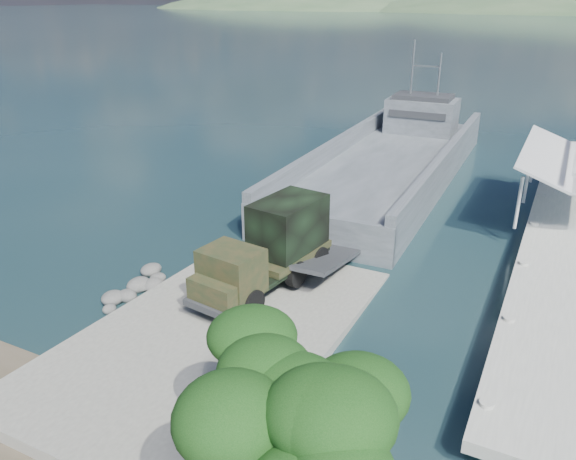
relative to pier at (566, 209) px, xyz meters
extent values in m
plane|color=#19363C|center=(-13.00, -18.77, -1.60)|extent=(1400.00, 1400.00, 0.00)
cube|color=gray|center=(-13.00, -19.77, -1.35)|extent=(10.00, 18.00, 0.50)
cube|color=#ACAEA3|center=(0.00, -0.77, -0.60)|extent=(4.00, 44.00, 0.50)
cube|color=#484F55|center=(-13.22, 5.77, -1.13)|extent=(10.26, 31.80, 2.63)
cube|color=#484F55|center=(-17.64, 5.66, 0.82)|extent=(1.42, 31.58, 1.37)
cube|color=#484F55|center=(-8.80, 5.88, 0.82)|extent=(1.42, 31.58, 1.37)
cube|color=#484F55|center=(-12.83, -9.91, -0.55)|extent=(9.48, 0.66, 2.74)
cube|color=#484F55|center=(-13.49, 16.29, 1.77)|extent=(6.42, 4.37, 3.16)
cube|color=#2E3034|center=(-13.49, 16.29, 3.56)|extent=(5.35, 3.50, 0.42)
cylinder|color=#979A9D|center=(-14.75, 16.26, 5.98)|extent=(0.17, 0.17, 5.26)
cylinder|color=#979A9D|center=(-12.22, 16.32, 5.45)|extent=(0.17, 0.17, 4.21)
cylinder|color=black|center=(-14.49, -18.06, -0.42)|extent=(0.66, 1.41, 1.36)
cylinder|color=black|center=(-12.11, -18.40, -0.42)|extent=(0.66, 1.41, 1.36)
cylinder|color=black|center=(-13.99, -14.54, -0.42)|extent=(0.66, 1.41, 1.36)
cylinder|color=black|center=(-11.61, -14.88, -0.42)|extent=(0.66, 1.41, 1.36)
cylinder|color=black|center=(-13.69, -12.46, -0.42)|extent=(0.66, 1.41, 1.36)
cylinder|color=black|center=(-11.31, -12.80, -0.42)|extent=(0.66, 1.41, 1.36)
cube|color=black|center=(-12.89, -15.33, -0.26)|extent=(3.40, 8.20, 0.26)
cube|color=#1E2F1A|center=(-13.29, -18.12, 0.84)|extent=(2.89, 2.44, 2.09)
cube|color=#1E2F1A|center=(-13.46, -19.37, 0.31)|extent=(2.52, 1.27, 1.05)
cube|color=#1E2F1A|center=(-12.68, -13.88, 0.10)|extent=(3.27, 5.13, 0.37)
cube|color=black|center=(-12.65, -13.67, 1.62)|extent=(3.05, 4.29, 2.62)
cube|color=#2E3034|center=(-13.54, -19.89, -0.32)|extent=(2.63, 0.63, 0.31)
imported|color=#1E2F1A|center=(-14.96, -17.77, -0.13)|extent=(0.80, 0.63, 1.93)
ellipsoid|color=#10380F|center=(-4.65, -28.41, 3.49)|extent=(5.09, 4.72, 2.18)
ellipsoid|color=#10380F|center=(-7.74, -25.68, 3.49)|extent=(2.54, 2.54, 1.45)
camera|label=1|loc=(-0.75, -37.27, 12.40)|focal=35.00mm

